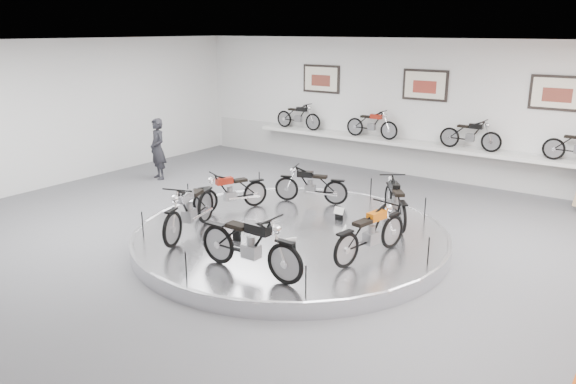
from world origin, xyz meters
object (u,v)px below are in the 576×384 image
Objects in this scene: bike_b at (311,185)px; bike_c at (231,191)px; bike_d at (189,209)px; bike_e at (250,244)px; visitor at (158,149)px; shelf at (417,145)px; bike_f at (371,232)px; bike_a at (395,201)px; display_platform at (291,237)px.

bike_c reaches higher than bike_b.
bike_e reaches higher than bike_d.
bike_c is at bearing 34.48° from bike_b.
bike_b is 5.46m from visitor.
bike_e is (2.50, -2.38, 0.08)m from bike_c.
shelf is 6.09× the size of bike_d.
bike_d is 3.62m from bike_f.
bike_e is (2.16, -0.75, 0.00)m from bike_d.
bike_a reaches higher than shelf.
bike_b is 3.26m from bike_d.
bike_f is 0.92× the size of visitor.
bike_f reaches higher than shelf.
visitor is at bearing -20.90° from bike_b.
bike_a is 3.88m from bike_e.
bike_d reaches higher than shelf.
display_platform is 2.11m from bike_f.
bike_f reaches higher than bike_b.
visitor is at bearing 149.09° from bike_e.
bike_d is (-3.01, -3.03, 0.05)m from bike_a.
bike_f is at bearing 155.60° from bike_a.
bike_d is (-0.80, -3.16, 0.09)m from bike_b.
shelf is 4.66m from bike_b.
bike_b reaches higher than display_platform.
display_platform is at bearing 100.42° from bike_a.
display_platform is 3.54× the size of bike_d.
shelf is at bearing 94.73° from bike_e.
bike_a reaches higher than display_platform.
bike_f reaches higher than bike_a.
bike_b is (-0.69, -4.60, -0.26)m from shelf.
bike_a is 0.91× the size of visitor.
display_platform is 3.54× the size of bike_e.
bike_b is 1.92m from bike_c.
visitor is at bearing 50.20° from bike_a.
bike_c is (-1.83, -6.14, -0.25)m from shelf.
bike_d reaches higher than display_platform.
bike_d is (0.34, -1.62, 0.08)m from bike_c.
visitor is (-4.31, 1.74, 0.14)m from bike_c.
shelf is (0.00, 6.40, 0.85)m from display_platform.
bike_f is (1.32, 1.77, -0.05)m from bike_e.
shelf is 6.08× the size of bike_e.
bike_e is (0.67, -2.11, 0.68)m from display_platform.
shelf is 7.03m from bike_f.
visitor is (-6.81, 4.12, 0.06)m from bike_e.
bike_f is (3.47, 1.02, -0.05)m from bike_d.
bike_e is 1.02× the size of visitor.
visitor reaches higher than bike_d.
shelf is 6.68× the size of bike_f.
bike_a is at bearing 47.73° from display_platform.
bike_b reaches higher than shelf.
bike_e reaches higher than bike_c.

